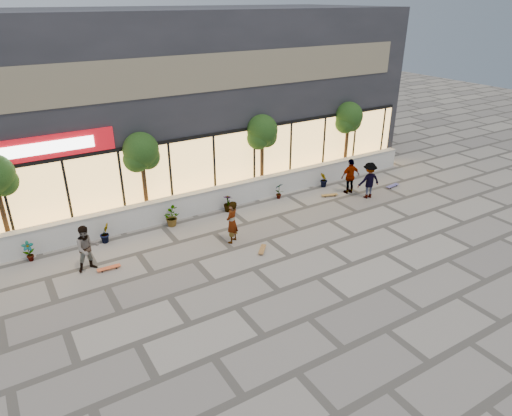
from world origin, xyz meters
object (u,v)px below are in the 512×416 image
skater_center (232,222)px  skateboard_right_near (330,195)px  skater_right_near (350,176)px  skateboard_left (109,268)px  tree_mideast (262,134)px  skateboard_center (262,249)px  skater_left (87,248)px  tree_midwest (141,154)px  skateboard_right_far (393,186)px  skater_right_far (369,180)px  tree_east (348,119)px

skater_center → skateboard_right_near: bearing=158.3°
skater_right_near → skateboard_left: (-12.27, -0.87, -0.81)m
tree_mideast → skateboard_center: size_ratio=5.54×
tree_mideast → skater_left: (-9.21, -3.02, -2.11)m
tree_midwest → skater_left: 4.89m
tree_midwest → skateboard_right_far: 12.79m
skater_right_far → skateboard_right_far: skater_right_far is taller
tree_east → skater_left: 15.17m
tree_midwest → skater_right_near: tree_midwest is taller
skateboard_left → skater_center: bearing=-3.6°
tree_midwest → skateboard_left: 5.19m
tree_east → skateboard_right_near: (-3.02, -2.36, -2.90)m
tree_east → skateboard_left: bearing=-166.5°
skateboard_right_near → skater_center: bearing=-148.7°
tree_midwest → skater_right_near: size_ratio=2.19×
tree_mideast → skater_left: 9.92m
skateboard_right_near → skater_right_near: bearing=9.9°
tree_midwest → skateboard_right_near: 9.27m
tree_east → skateboard_right_far: bearing=-79.8°
tree_mideast → skater_left: bearing=-161.9°
tree_mideast → skateboard_center: tree_mideast is taller
skater_left → skater_right_near: 12.83m
skater_left → skater_center: bearing=-13.1°
tree_mideast → tree_east: (5.50, 0.00, 0.00)m
skateboard_center → skateboard_right_near: bearing=-22.0°
skater_right_far → skateboard_left: size_ratio=2.15×
tree_midwest → tree_east: bearing=0.0°
skater_center → skater_right_far: (7.83, 0.48, 0.01)m
skater_center → skateboard_center: bearing=81.4°
skater_right_near → tree_east: bearing=-120.7°
tree_east → skateboard_center: size_ratio=5.54×
tree_east → skater_center: 10.33m
skateboard_center → skater_left: bearing=112.3°
tree_midwest → tree_mideast: 6.00m
tree_east → skateboard_right_far: size_ratio=4.46×
skateboard_right_far → skater_right_far: bearing=-180.0°
tree_midwest → skateboard_right_far: size_ratio=4.46×
tree_midwest → skater_right_far: bearing=-18.8°
skater_right_near → skateboard_right_far: size_ratio=2.04×
skater_left → skateboard_left: bearing=-37.9°
tree_midwest → tree_mideast: bearing=0.0°
skateboard_center → skater_right_far: bearing=-34.6°
tree_mideast → tree_east: size_ratio=1.00×
skater_right_far → skateboard_right_near: 2.02m
skateboard_left → skateboard_right_far: 14.72m
skater_center → skateboard_right_near: skater_center is taller
tree_midwest → skater_center: 4.92m
skater_left → skateboard_center: (6.01, -2.13, -0.80)m
tree_midwest → skater_center: size_ratio=2.21×
tree_midwest → skater_right_far: size_ratio=2.18×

